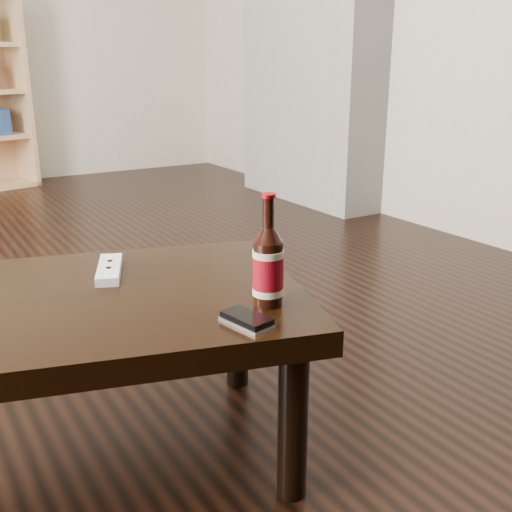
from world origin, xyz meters
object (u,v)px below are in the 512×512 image
beer_bottle (268,267)px  remote (109,269)px  coffee_table (52,322)px  phone (247,320)px

beer_bottle → remote: 0.44m
remote → coffee_table: bearing=-128.8°
coffee_table → beer_bottle: (0.39, -0.28, 0.14)m
coffee_table → beer_bottle: size_ratio=5.18×
coffee_table → remote: size_ratio=6.27×
beer_bottle → phone: bearing=-145.2°
beer_bottle → remote: bearing=121.2°
coffee_table → remote: remote is taller
coffee_table → beer_bottle: beer_bottle is taller
coffee_table → phone: 0.46m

